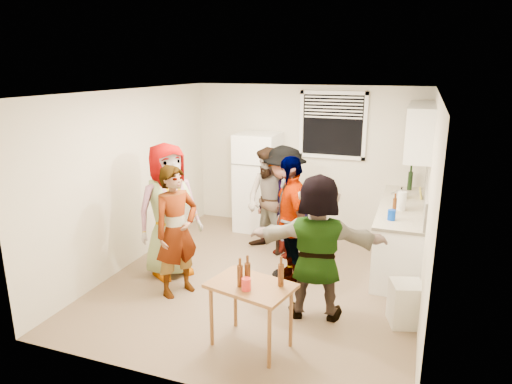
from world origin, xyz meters
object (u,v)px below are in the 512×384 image
at_px(beer_bottle_table, 240,286).
at_px(red_cup, 246,290).
at_px(wine_bottle, 409,190).
at_px(serving_table, 251,345).
at_px(guest_orange, 315,314).
at_px(refrigerator, 258,182).
at_px(blue_cup, 391,220).
at_px(guest_black, 289,280).
at_px(trash_bin, 406,303).
at_px(guest_grey, 172,273).
at_px(guest_back_right, 283,255).
at_px(beer_bottle_counter, 394,213).
at_px(kettle, 401,198).
at_px(guest_stripe, 180,292).
at_px(guest_back_left, 269,251).

xyz_separation_m(beer_bottle_table, red_cup, (0.09, -0.05, 0.00)).
height_order(wine_bottle, serving_table, wine_bottle).
distance_m(red_cup, guest_orange, 1.27).
distance_m(refrigerator, red_cup, 3.67).
bearing_deg(blue_cup, guest_black, -164.97).
xyz_separation_m(trash_bin, guest_grey, (-3.12, 0.25, -0.25)).
xyz_separation_m(wine_bottle, red_cup, (-1.37, -3.66, -0.20)).
distance_m(serving_table, guest_black, 1.57).
xyz_separation_m(guest_black, guest_orange, (0.53, -0.75, 0.00)).
bearing_deg(guest_back_right, beer_bottle_counter, 26.41).
xyz_separation_m(blue_cup, guest_grey, (-2.85, -0.68, -0.90)).
relative_size(kettle, guest_stripe, 0.13).
xyz_separation_m(guest_grey, guest_back_left, (1.04, 1.20, 0.00)).
height_order(refrigerator, guest_orange, refrigerator).
bearing_deg(refrigerator, guest_orange, -57.60).
distance_m(trash_bin, guest_back_left, 2.55).
bearing_deg(serving_table, beer_bottle_counter, 61.08).
xyz_separation_m(guest_back_right, guest_black, (0.32, -0.79, 0.00)).
relative_size(serving_table, guest_back_left, 0.50).
bearing_deg(red_cup, guest_back_right, 98.12).
relative_size(refrigerator, trash_bin, 3.42).
xyz_separation_m(kettle, wine_bottle, (0.10, 0.55, 0.00)).
bearing_deg(serving_table, guest_black, 91.47).
relative_size(blue_cup, guest_orange, 0.08).
relative_size(kettle, serving_table, 0.27).
relative_size(guest_stripe, guest_back_right, 0.98).
bearing_deg(beer_bottle_counter, trash_bin, -78.28).
bearing_deg(refrigerator, guest_stripe, -93.10).
relative_size(kettle, guest_back_right, 0.13).
bearing_deg(beer_bottle_counter, refrigerator, 153.83).
relative_size(kettle, wine_bottle, 0.75).
height_order(refrigerator, guest_back_left, refrigerator).
xyz_separation_m(beer_bottle_counter, trash_bin, (0.26, -1.24, -0.65)).
height_order(refrigerator, guest_stripe, refrigerator).
bearing_deg(kettle, guest_back_left, -177.58).
relative_size(refrigerator, guest_black, 0.99).
bearing_deg(trash_bin, guest_back_left, 145.24).
relative_size(guest_stripe, guest_black, 0.97).
bearing_deg(red_cup, serving_table, 89.52).
xyz_separation_m(guest_grey, guest_orange, (2.13, -0.40, 0.00)).
distance_m(beer_bottle_counter, beer_bottle_table, 2.64).
xyz_separation_m(refrigerator, guest_grey, (-0.51, -2.14, -0.85)).
relative_size(guest_grey, guest_orange, 1.09).
xyz_separation_m(serving_table, guest_stripe, (-1.27, 0.77, 0.00)).
relative_size(wine_bottle, guest_back_left, 0.18).
distance_m(beer_bottle_counter, guest_grey, 3.16).
xyz_separation_m(wine_bottle, guest_grey, (-3.01, -2.31, -0.90)).
relative_size(kettle, guest_orange, 0.13).
relative_size(beer_bottle_table, guest_orange, 0.13).
bearing_deg(guest_stripe, wine_bottle, -16.17).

